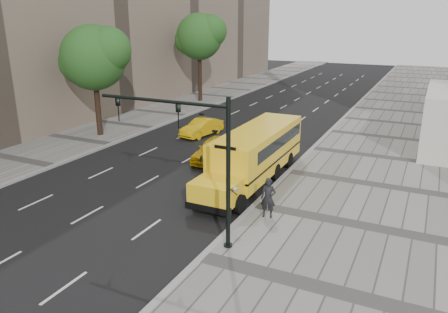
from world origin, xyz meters
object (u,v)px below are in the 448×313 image
at_px(taxi_far, 202,127).
at_px(pedestrian, 268,198).
at_px(traffic_signal, 197,151).
at_px(taxi_near, 215,149).
at_px(tree_c, 200,36).
at_px(school_bus, 256,150).
at_px(tree_b, 94,57).

xyz_separation_m(taxi_far, pedestrian, (10.28, -12.26, 0.43)).
bearing_deg(traffic_signal, pedestrian, 60.39).
distance_m(taxi_near, taxi_far, 6.57).
bearing_deg(pedestrian, tree_c, 113.92).
relative_size(school_bus, pedestrian, 5.97).
height_order(tree_c, pedestrian, tree_c).
relative_size(tree_c, taxi_near, 2.11).
bearing_deg(tree_c, school_bus, -53.81).
height_order(taxi_near, traffic_signal, traffic_signal).
bearing_deg(tree_c, taxi_near, -58.69).
bearing_deg(taxi_near, traffic_signal, -68.65).
bearing_deg(taxi_far, tree_b, -142.23).
distance_m(taxi_far, pedestrian, 16.01).
bearing_deg(tree_b, tree_c, 90.00).
xyz_separation_m(tree_b, taxi_far, (7.22, 3.78, -5.61)).
height_order(taxi_near, taxi_far, taxi_near).
distance_m(taxi_near, traffic_signal, 11.74).
relative_size(tree_c, taxi_far, 2.33).
bearing_deg(pedestrian, traffic_signal, -130.38).
bearing_deg(traffic_signal, taxi_far, 118.20).
bearing_deg(tree_b, taxi_near, -7.65).
relative_size(taxi_far, traffic_signal, 0.65).
xyz_separation_m(tree_c, taxi_near, (11.13, -18.30, -6.45)).
height_order(tree_b, school_bus, tree_b).
height_order(school_bus, taxi_near, school_bus).
height_order(school_bus, traffic_signal, traffic_signal).
height_order(school_bus, taxi_far, school_bus).
xyz_separation_m(taxi_near, pedestrian, (6.37, -6.99, 0.33)).
bearing_deg(taxi_far, traffic_signal, -51.65).
bearing_deg(tree_c, taxi_far, -60.99).
bearing_deg(tree_b, pedestrian, -25.86).
xyz_separation_m(school_bus, taxi_near, (-3.77, 2.08, -0.98)).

